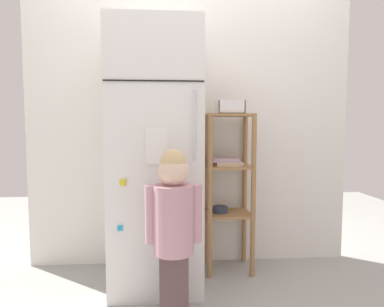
% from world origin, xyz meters
% --- Properties ---
extents(ground_plane, '(6.00, 6.00, 0.00)m').
position_xyz_m(ground_plane, '(0.00, 0.00, 0.00)').
color(ground_plane, '#999993').
extents(kitchen_wall_back, '(2.51, 0.03, 2.25)m').
position_xyz_m(kitchen_wall_back, '(0.00, 0.36, 1.12)').
color(kitchen_wall_back, silver).
rests_on(kitchen_wall_back, ground).
extents(refrigerator, '(0.60, 0.65, 1.75)m').
position_xyz_m(refrigerator, '(-0.26, 0.02, 0.87)').
color(refrigerator, white).
rests_on(refrigerator, ground).
extents(child_standing, '(0.31, 0.23, 0.96)m').
position_xyz_m(child_standing, '(-0.15, -0.47, 0.58)').
color(child_standing, brown).
rests_on(child_standing, ground).
extents(pantry_shelf_unit, '(0.35, 0.30, 1.18)m').
position_xyz_m(pantry_shelf_unit, '(0.26, 0.18, 0.69)').
color(pantry_shelf_unit, '#9E7247').
rests_on(pantry_shelf_unit, ground).
extents(fruit_bin, '(0.19, 0.17, 0.09)m').
position_xyz_m(fruit_bin, '(0.28, 0.17, 1.21)').
color(fruit_bin, white).
rests_on(fruit_bin, pantry_shelf_unit).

